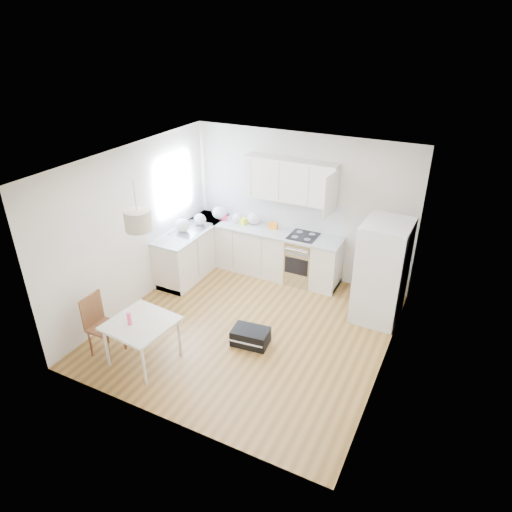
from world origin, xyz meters
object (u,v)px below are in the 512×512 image
at_px(refrigerator, 383,272).
at_px(dining_chair, 105,326).
at_px(dining_table, 141,326).
at_px(gym_bag, 251,337).

relative_size(refrigerator, dining_chair, 1.80).
relative_size(dining_table, gym_bag, 1.69).
height_order(dining_chair, gym_bag, dining_chair).
height_order(refrigerator, gym_bag, refrigerator).
bearing_deg(dining_table, dining_chair, -164.85).
distance_m(refrigerator, gym_bag, 2.33).
distance_m(dining_chair, gym_bag, 2.13).
xyz_separation_m(refrigerator, gym_bag, (-1.55, -1.59, -0.72)).
relative_size(refrigerator, gym_bag, 3.07).
xyz_separation_m(dining_table, gym_bag, (1.18, 1.02, -0.47)).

